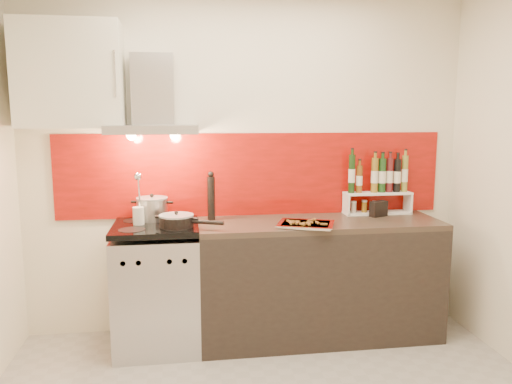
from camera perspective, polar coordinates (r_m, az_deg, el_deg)
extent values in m
cube|color=silver|center=(3.88, -0.96, 3.21)|extent=(3.40, 0.02, 2.60)
cube|color=maroon|center=(3.88, -0.20, 2.02)|extent=(3.00, 0.02, 0.64)
cube|color=#B7B7BA|center=(3.75, -11.18, -10.97)|extent=(0.60, 0.60, 0.84)
cube|color=black|center=(3.52, -11.37, -13.93)|extent=(0.50, 0.02, 0.40)
cube|color=#B7B7BA|center=(3.39, -11.57, -7.83)|extent=(0.56, 0.02, 0.12)
cube|color=#FF190C|center=(3.38, -11.58, -7.86)|extent=(0.10, 0.01, 0.04)
cube|color=black|center=(3.62, -11.40, -3.95)|extent=(0.60, 0.60, 0.04)
cube|color=black|center=(3.87, 7.13, -10.08)|extent=(1.80, 0.60, 0.86)
cube|color=#32291E|center=(3.75, 7.26, -3.56)|extent=(1.80, 0.60, 0.04)
cube|color=#B7B7BA|center=(3.58, -11.70, 7.05)|extent=(0.62, 0.50, 0.06)
cube|color=#B7B7BA|center=(3.74, -11.70, 11.41)|extent=(0.30, 0.18, 0.50)
sphere|color=#FFD18C|center=(3.60, -14.08, 6.33)|extent=(0.07, 0.07, 0.07)
sphere|color=#FFD18C|center=(3.58, -9.27, 6.47)|extent=(0.07, 0.07, 0.07)
cube|color=beige|center=(3.74, -20.46, 12.42)|extent=(0.70, 0.35, 0.72)
cylinder|color=#B7B7BA|center=(3.76, -11.78, -1.97)|extent=(0.23, 0.23, 0.16)
cylinder|color=#99999E|center=(3.74, -11.82, -0.70)|extent=(0.23, 0.23, 0.01)
sphere|color=black|center=(3.74, -11.83, -0.39)|extent=(0.03, 0.03, 0.03)
cylinder|color=black|center=(3.51, -9.07, -3.35)|extent=(0.24, 0.24, 0.07)
cylinder|color=#99999E|center=(3.50, -9.09, -2.67)|extent=(0.24, 0.24, 0.01)
sphere|color=black|center=(3.49, -9.10, -2.38)|extent=(0.03, 0.03, 0.03)
cylinder|color=black|center=(3.42, -5.54, -3.47)|extent=(0.22, 0.12, 0.03)
cylinder|color=silver|center=(3.63, -13.28, -2.74)|extent=(0.08, 0.08, 0.13)
cylinder|color=silver|center=(3.60, -13.22, -0.01)|extent=(0.01, 0.06, 0.25)
sphere|color=silver|center=(3.53, -13.36, 1.73)|extent=(0.05, 0.05, 0.05)
cylinder|color=black|center=(3.73, -5.15, -0.74)|extent=(0.06, 0.06, 0.32)
sphere|color=black|center=(3.71, -5.19, 2.03)|extent=(0.05, 0.05, 0.05)
cube|color=white|center=(4.09, 13.65, -2.31)|extent=(0.53, 0.15, 0.01)
cube|color=white|center=(3.99, 10.26, -1.39)|extent=(0.01, 0.15, 0.15)
cube|color=white|center=(4.18, 16.97, -1.17)|extent=(0.02, 0.15, 0.15)
cube|color=white|center=(4.06, 13.74, -0.13)|extent=(0.53, 0.15, 0.02)
cylinder|color=black|center=(3.96, 10.89, 2.06)|extent=(0.05, 0.05, 0.30)
cylinder|color=brown|center=(3.99, 11.71, 1.45)|extent=(0.05, 0.05, 0.22)
cylinder|color=brown|center=(4.03, 13.40, 1.89)|extent=(0.05, 0.05, 0.27)
cylinder|color=#163714|center=(4.05, 14.22, 1.86)|extent=(0.06, 0.06, 0.27)
cylinder|color=#4D1417|center=(4.08, 15.02, 1.88)|extent=(0.05, 0.05, 0.27)
cylinder|color=black|center=(4.10, 15.83, 1.83)|extent=(0.06, 0.06, 0.26)
cylinder|color=olive|center=(4.13, 16.63, 2.03)|extent=(0.05, 0.05, 0.29)
cylinder|color=#BBA998|center=(4.01, 11.10, -1.77)|extent=(0.04, 0.04, 0.08)
cylinder|color=#966819|center=(4.04, 12.27, -1.69)|extent=(0.04, 0.04, 0.08)
cylinder|color=#453522|center=(4.07, 13.42, -1.71)|extent=(0.04, 0.04, 0.07)
cube|color=black|center=(3.97, 13.83, -1.88)|extent=(0.15, 0.11, 0.12)
cube|color=silver|center=(3.55, 5.73, -3.75)|extent=(0.44, 0.39, 0.01)
cube|color=silver|center=(3.55, 5.73, -3.59)|extent=(0.47, 0.41, 0.01)
cube|color=red|center=(3.55, 5.73, -3.59)|extent=(0.39, 0.34, 0.01)
cube|color=brown|center=(3.64, 6.70, -3.11)|extent=(0.02, 0.05, 0.01)
cube|color=brown|center=(3.51, 5.49, -3.57)|extent=(0.05, 0.04, 0.01)
cube|color=brown|center=(3.51, 5.86, -3.54)|extent=(0.05, 0.04, 0.01)
cube|color=brown|center=(3.47, 5.31, -3.68)|extent=(0.04, 0.05, 0.01)
cube|color=brown|center=(3.50, 4.76, -3.57)|extent=(0.04, 0.05, 0.01)
cube|color=brown|center=(3.55, 6.19, -3.43)|extent=(0.04, 0.05, 0.01)
cube|color=brown|center=(3.49, 3.99, -3.61)|extent=(0.02, 0.05, 0.01)
cube|color=brown|center=(3.57, 4.23, -3.33)|extent=(0.05, 0.02, 0.01)
cube|color=brown|center=(3.60, 6.23, -3.26)|extent=(0.05, 0.04, 0.01)
cube|color=brown|center=(3.52, 4.09, -3.51)|extent=(0.03, 0.05, 0.01)
cube|color=brown|center=(3.48, 6.02, -3.67)|extent=(0.02, 0.05, 0.01)
cube|color=brown|center=(3.54, 4.53, -3.45)|extent=(0.05, 0.01, 0.01)
cube|color=brown|center=(3.49, 7.78, -3.65)|extent=(0.05, 0.03, 0.01)
cube|color=brown|center=(3.57, 3.75, -3.33)|extent=(0.03, 0.05, 0.01)
cube|color=brown|center=(3.53, 7.03, -3.50)|extent=(0.02, 0.05, 0.01)
cube|color=brown|center=(3.56, 4.67, -3.36)|extent=(0.04, 0.04, 0.01)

